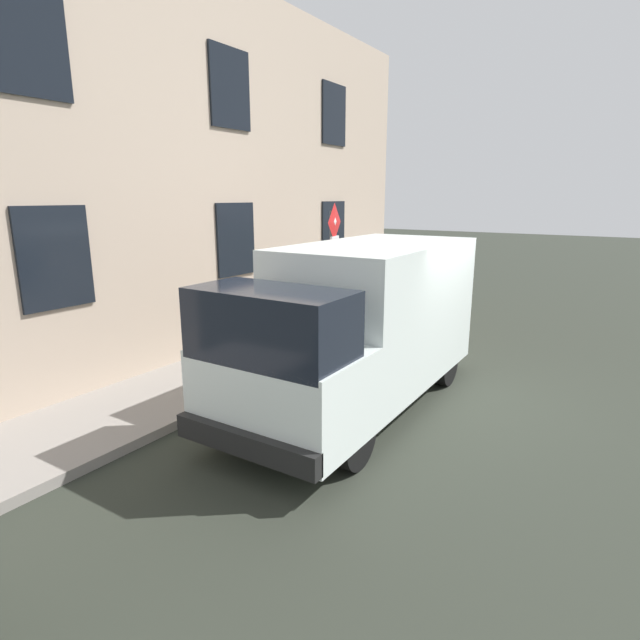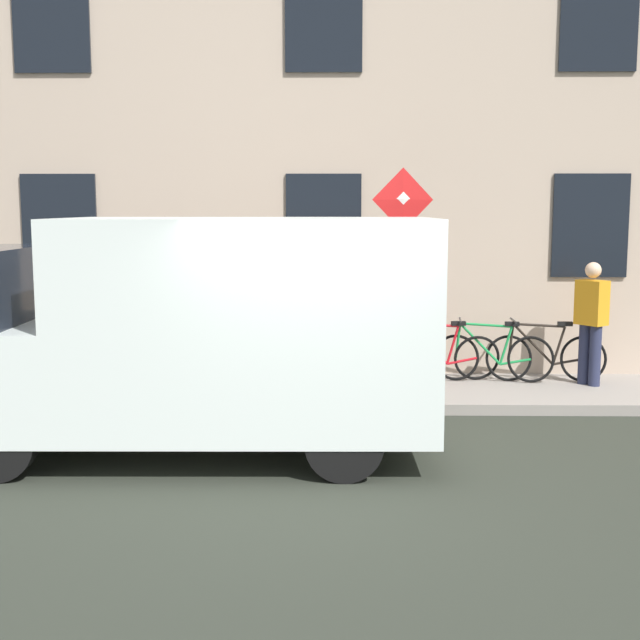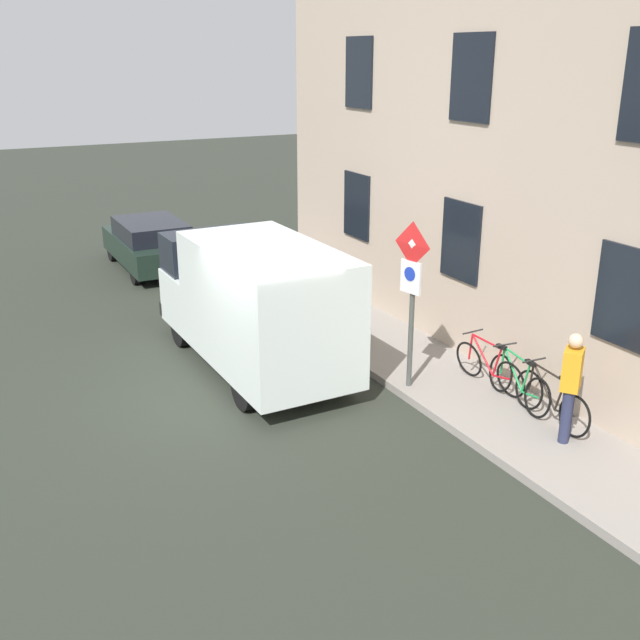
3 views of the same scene
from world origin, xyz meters
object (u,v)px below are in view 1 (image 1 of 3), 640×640
delivery_van (360,322)px  litter_bin (256,349)px  bicycle_green (320,307)px  bicycle_black (336,302)px  pedestrian (354,279)px  sign_post_stacked (334,254)px  bicycle_red (303,313)px

delivery_van → litter_bin: (2.05, 0.07, -0.74)m
delivery_van → bicycle_green: (3.17, -3.74, -0.82)m
bicycle_black → pedestrian: 0.82m
sign_post_stacked → bicycle_red: bearing=-27.9°
sign_post_stacked → bicycle_red: size_ratio=1.65×
sign_post_stacked → bicycle_red: sign_post_stacked is taller
bicycle_green → pedestrian: size_ratio=1.00×
bicycle_black → bicycle_green: bearing=2.6°
bicycle_red → litter_bin: 3.26m
bicycle_green → bicycle_red: size_ratio=1.00×
sign_post_stacked → litter_bin: (0.14, 2.40, -1.46)m
delivery_van → bicycle_black: 5.56m
sign_post_stacked → bicycle_green: sign_post_stacked is taller
litter_bin → pedestrian: bearing=-80.1°
pedestrian → bicycle_green: bearing=133.4°
sign_post_stacked → litter_bin: sign_post_stacked is taller
bicycle_red → pedestrian: bearing=170.7°
pedestrian → litter_bin: (-0.90, 5.12, -0.48)m
sign_post_stacked → pedestrian: 3.07m
sign_post_stacked → bicycle_green: (1.26, -1.41, -1.54)m
bicycle_green → delivery_van: bearing=47.3°
bicycle_green → bicycle_red: same height
litter_bin → bicycle_red: bearing=-70.0°
bicycle_black → bicycle_red: bearing=2.7°
bicycle_black → litter_bin: size_ratio=1.90×
sign_post_stacked → bicycle_black: 2.94m
sign_post_stacked → bicycle_black: size_ratio=1.65×
bicycle_black → sign_post_stacked: bearing=32.7°
bicycle_black → bicycle_green: size_ratio=1.00×
delivery_van → pedestrian: size_ratio=3.11×
bicycle_black → litter_bin: (-1.12, 4.57, 0.08)m
sign_post_stacked → bicycle_black: (1.26, -2.17, -1.54)m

